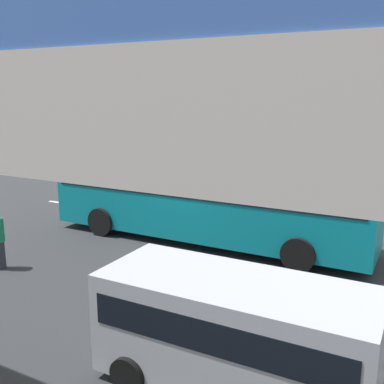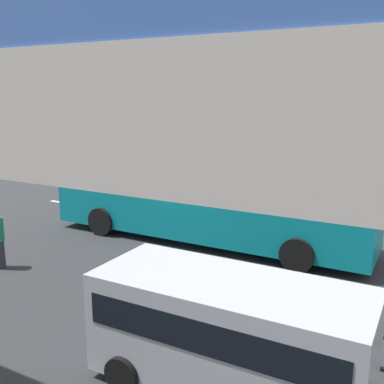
# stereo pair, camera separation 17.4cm
# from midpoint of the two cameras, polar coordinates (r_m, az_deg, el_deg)

# --- Properties ---
(ground) EXTENTS (80.00, 80.00, 0.00)m
(ground) POSITION_cam_midpoint_polar(r_m,az_deg,el_deg) (15.97, -0.28, -6.54)
(ground) COLOR #2D3033
(city_bus) EXTENTS (11.54, 2.85, 3.15)m
(city_bus) POSITION_cam_midpoint_polar(r_m,az_deg,el_deg) (15.84, 2.03, 0.37)
(city_bus) COLOR #0C8493
(city_bus) RESTS_ON ground
(parked_van) EXTENTS (4.80, 2.17, 2.05)m
(parked_van) POSITION_cam_midpoint_polar(r_m,az_deg,el_deg) (8.26, 5.28, -16.67)
(parked_van) COLOR #B7BCC6
(parked_van) RESTS_ON ground
(traffic_sign) EXTENTS (0.08, 0.60, 2.80)m
(traffic_sign) POSITION_cam_midpoint_polar(r_m,az_deg,el_deg) (17.51, 9.28, 1.40)
(traffic_sign) COLOR slate
(traffic_sign) RESTS_ON ground
(lane_dash_left) EXTENTS (2.00, 0.20, 0.01)m
(lane_dash_left) POSITION_cam_midpoint_polar(r_m,az_deg,el_deg) (16.80, 15.95, -6.05)
(lane_dash_left) COLOR silver
(lane_dash_left) RESTS_ON ground
(lane_dash_centre) EXTENTS (2.00, 0.20, 0.01)m
(lane_dash_centre) POSITION_cam_midpoint_polar(r_m,az_deg,el_deg) (18.02, 3.46, -4.32)
(lane_dash_centre) COLOR silver
(lane_dash_centre) RESTS_ON ground
(lane_dash_right) EXTENTS (2.00, 0.20, 0.01)m
(lane_dash_right) POSITION_cam_midpoint_polar(r_m,az_deg,el_deg) (19.99, -6.98, -2.71)
(lane_dash_right) COLOR silver
(lane_dash_right) RESTS_ON ground
(lane_dash_rightmost) EXTENTS (2.00, 0.20, 0.01)m
(lane_dash_rightmost) POSITION_cam_midpoint_polar(r_m,az_deg,el_deg) (22.49, -15.30, -1.35)
(lane_dash_rightmost) COLOR silver
(lane_dash_rightmost) RESTS_ON ground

